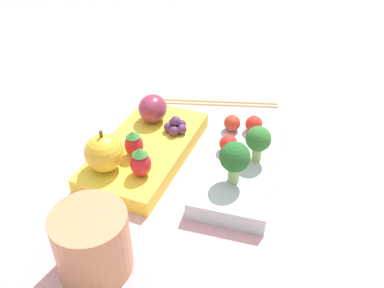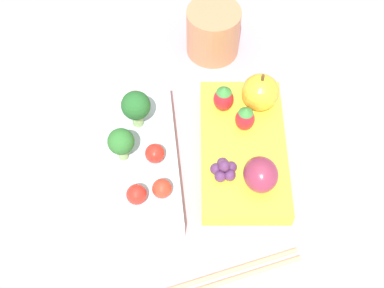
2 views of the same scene
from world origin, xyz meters
TOP-DOWN VIEW (x-y plane):
  - ground_plane at (0.00, 0.00)m, footprint 4.00×4.00m
  - bento_box_savoury at (-0.00, 0.06)m, footprint 0.21×0.10m
  - bento_box_fruit at (0.00, -0.07)m, footprint 0.22×0.14m
  - broccoli_floret_0 at (0.05, 0.06)m, footprint 0.04×0.04m
  - broccoli_floret_1 at (0.00, 0.08)m, footprint 0.03×0.03m
  - cherry_tomato_0 at (-0.01, 0.04)m, footprint 0.02×0.02m
  - cherry_tomato_1 at (-0.06, 0.04)m, footprint 0.02×0.02m
  - cherry_tomato_2 at (-0.06, 0.07)m, footprint 0.02×0.02m
  - apple at (0.06, -0.10)m, footprint 0.05×0.05m
  - strawberry_0 at (0.06, -0.05)m, footprint 0.03×0.03m
  - strawberry_1 at (0.03, -0.08)m, footprint 0.03×0.03m
  - plum at (-0.06, -0.08)m, footprint 0.05×0.04m
  - grape_cluster at (-0.04, -0.04)m, footprint 0.03×0.03m
  - drinking_cup at (0.19, -0.06)m, footprint 0.08×0.08m
  - chopsticks_pair at (-0.16, -0.01)m, footprint 0.05×0.21m

SIDE VIEW (x-z plane):
  - ground_plane at x=0.00m, z-range 0.00..0.00m
  - chopsticks_pair at x=-0.16m, z-range 0.00..0.01m
  - bento_box_fruit at x=0.00m, z-range 0.00..0.02m
  - bento_box_savoury at x=0.00m, z-range 0.00..0.03m
  - grape_cluster at x=-0.04m, z-range 0.02..0.04m
  - cherry_tomato_1 at x=-0.06m, z-range 0.03..0.05m
  - cherry_tomato_0 at x=-0.01m, z-range 0.03..0.05m
  - drinking_cup at x=0.19m, z-range 0.00..0.08m
  - cherry_tomato_2 at x=-0.06m, z-range 0.03..0.05m
  - strawberry_1 at x=0.03m, z-range 0.02..0.06m
  - strawberry_0 at x=0.06m, z-range 0.02..0.06m
  - plum at x=-0.06m, z-range 0.02..0.06m
  - apple at x=0.06m, z-range 0.02..0.08m
  - broccoli_floret_1 at x=0.00m, z-range 0.03..0.08m
  - broccoli_floret_0 at x=0.05m, z-range 0.03..0.09m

